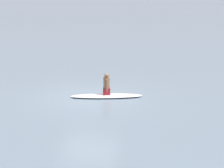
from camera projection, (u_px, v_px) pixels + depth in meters
The scene contains 3 objects.
ground_plane at pixel (89, 98), 15.55m from camera, with size 400.00×400.00×0.00m, color slate.
surfboard at pixel (107, 96), 15.59m from camera, with size 3.06×0.62×0.13m, color white.
person_paddler at pixel (107, 85), 15.47m from camera, with size 0.40×0.36×0.92m.
Camera 1 is at (14.22, 4.66, 4.39)m, focal length 58.86 mm.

